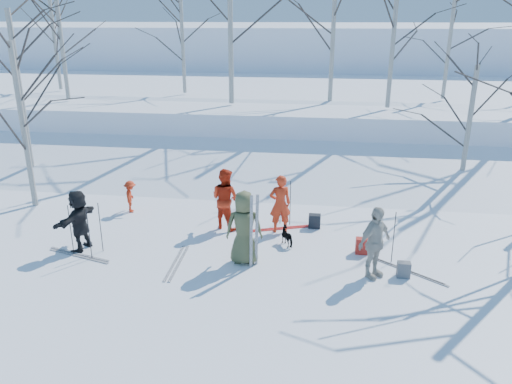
# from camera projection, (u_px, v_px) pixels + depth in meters

# --- Properties ---
(ground) EXTENTS (120.00, 120.00, 0.00)m
(ground) POSITION_uv_depth(u_px,v_px,m) (248.00, 261.00, 12.44)
(ground) COLOR white
(ground) RESTS_ON ground
(snow_ramp) EXTENTS (70.00, 9.49, 4.12)m
(snow_ramp) POSITION_uv_depth(u_px,v_px,m) (276.00, 173.00, 18.93)
(snow_ramp) COLOR white
(snow_ramp) RESTS_ON ground
(snow_plateau) EXTENTS (70.00, 18.00, 2.20)m
(snow_plateau) POSITION_uv_depth(u_px,v_px,m) (294.00, 106.00, 27.98)
(snow_plateau) COLOR white
(snow_plateau) RESTS_ON ground
(far_hill) EXTENTS (90.00, 30.00, 6.00)m
(far_hill) POSITION_uv_depth(u_px,v_px,m) (308.00, 58.00, 47.25)
(far_hill) COLOR white
(far_hill) RESTS_ON ground
(skier_olive_center) EXTENTS (0.96, 0.69, 1.85)m
(skier_olive_center) POSITION_uv_depth(u_px,v_px,m) (244.00, 228.00, 12.09)
(skier_olive_center) COLOR #494E2F
(skier_olive_center) RESTS_ON ground
(skier_red_north) EXTENTS (0.70, 0.56, 1.67)m
(skier_red_north) POSITION_uv_depth(u_px,v_px,m) (280.00, 204.00, 13.86)
(skier_red_north) COLOR red
(skier_red_north) RESTS_ON ground
(skier_redor_behind) EXTENTS (1.07, 0.99, 1.77)m
(skier_redor_behind) POSITION_uv_depth(u_px,v_px,m) (225.00, 199.00, 14.12)
(skier_redor_behind) COLOR red
(skier_redor_behind) RESTS_ON ground
(skier_red_seated) EXTENTS (0.54, 0.73, 1.00)m
(skier_red_seated) POSITION_uv_depth(u_px,v_px,m) (131.00, 197.00, 15.40)
(skier_red_seated) COLOR red
(skier_red_seated) RESTS_ON ground
(skier_cream_east) EXTENTS (1.02, 1.02, 1.74)m
(skier_cream_east) POSITION_uv_depth(u_px,v_px,m) (375.00, 243.00, 11.42)
(skier_cream_east) COLOR beige
(skier_cream_east) RESTS_ON ground
(skier_grey_west) EXTENTS (0.78, 1.57, 1.62)m
(skier_grey_west) POSITION_uv_depth(u_px,v_px,m) (79.00, 220.00, 12.82)
(skier_grey_west) COLOR black
(skier_grey_west) RESTS_ON ground
(dog) EXTENTS (0.56, 0.63, 0.50)m
(dog) POSITION_uv_depth(u_px,v_px,m) (288.00, 236.00, 13.24)
(dog) COLOR black
(dog) RESTS_ON ground
(upright_ski_left) EXTENTS (0.12, 0.17, 1.90)m
(upright_ski_left) POSITION_uv_depth(u_px,v_px,m) (251.00, 232.00, 11.78)
(upright_ski_left) COLOR silver
(upright_ski_left) RESTS_ON ground
(upright_ski_right) EXTENTS (0.14, 0.23, 1.89)m
(upright_ski_right) POSITION_uv_depth(u_px,v_px,m) (257.00, 230.00, 11.87)
(upright_ski_right) COLOR silver
(upright_ski_right) RESTS_ON ground
(ski_pair_a) EXTENTS (1.24, 2.01, 0.02)m
(ski_pair_a) POSITION_uv_depth(u_px,v_px,m) (79.00, 255.00, 12.72)
(ski_pair_a) COLOR silver
(ski_pair_a) RESTS_ON ground
(ski_pair_b) EXTENTS (1.42, 2.03, 0.02)m
(ski_pair_b) POSITION_uv_depth(u_px,v_px,m) (283.00, 228.00, 14.33)
(ski_pair_b) COLOR red
(ski_pair_b) RESTS_ON ground
(ski_pair_c) EXTENTS (0.32, 1.91, 0.02)m
(ski_pair_c) POSITION_uv_depth(u_px,v_px,m) (177.00, 263.00, 12.32)
(ski_pair_c) COLOR silver
(ski_pair_c) RESTS_ON ground
(ski_pair_d) EXTENTS (2.03, 2.09, 0.02)m
(ski_pair_d) POSITION_uv_depth(u_px,v_px,m) (409.00, 271.00, 11.91)
(ski_pair_d) COLOR silver
(ski_pair_d) RESTS_ON ground
(ski_pole_a) EXTENTS (0.02, 0.02, 1.34)m
(ski_pole_a) POSITION_uv_depth(u_px,v_px,m) (100.00, 227.00, 12.73)
(ski_pole_a) COLOR black
(ski_pole_a) RESTS_ON ground
(ski_pole_b) EXTENTS (0.02, 0.02, 1.34)m
(ski_pole_b) POSITION_uv_depth(u_px,v_px,m) (89.00, 234.00, 12.33)
(ski_pole_b) COLOR black
(ski_pole_b) RESTS_ON ground
(ski_pole_c) EXTENTS (0.02, 0.02, 1.34)m
(ski_pole_c) POSITION_uv_depth(u_px,v_px,m) (394.00, 238.00, 12.16)
(ski_pole_c) COLOR black
(ski_pole_c) RESTS_ON ground
(ski_pole_d) EXTENTS (0.02, 0.02, 1.34)m
(ski_pole_d) POSITION_uv_depth(u_px,v_px,m) (280.00, 202.00, 14.45)
(ski_pole_d) COLOR black
(ski_pole_d) RESTS_ON ground
(ski_pole_e) EXTENTS (0.02, 0.02, 1.34)m
(ski_pole_e) POSITION_uv_depth(u_px,v_px,m) (290.00, 203.00, 14.38)
(ski_pole_e) COLOR black
(ski_pole_e) RESTS_ON ground
(ski_pole_f) EXTENTS (0.02, 0.02, 1.34)m
(ski_pole_f) POSITION_uv_depth(u_px,v_px,m) (71.00, 230.00, 12.58)
(ski_pole_f) COLOR black
(ski_pole_f) RESTS_ON ground
(backpack_red) EXTENTS (0.32, 0.22, 0.42)m
(backpack_red) POSITION_uv_depth(u_px,v_px,m) (362.00, 246.00, 12.77)
(backpack_red) COLOR #AA231A
(backpack_red) RESTS_ON ground
(backpack_grey) EXTENTS (0.30, 0.20, 0.38)m
(backpack_grey) POSITION_uv_depth(u_px,v_px,m) (404.00, 270.00, 11.62)
(backpack_grey) COLOR #53555A
(backpack_grey) RESTS_ON ground
(backpack_dark) EXTENTS (0.34, 0.24, 0.40)m
(backpack_dark) POSITION_uv_depth(u_px,v_px,m) (315.00, 221.00, 14.34)
(backpack_dark) COLOR black
(backpack_dark) RESTS_ON ground
(birch_plateau_a) EXTENTS (3.93, 3.93, 4.76)m
(birch_plateau_a) POSITION_uv_depth(u_px,v_px,m) (55.00, 41.00, 24.88)
(birch_plateau_a) COLOR silver
(birch_plateau_a) RESTS_ON snow_plateau
(birch_plateau_c) EXTENTS (3.59, 3.59, 4.28)m
(birch_plateau_c) POSITION_uv_depth(u_px,v_px,m) (183.00, 47.00, 23.84)
(birch_plateau_c) COLOR silver
(birch_plateau_c) RESTS_ON snow_plateau
(birch_plateau_d) EXTENTS (5.52, 5.52, 7.03)m
(birch_plateau_d) POSITION_uv_depth(u_px,v_px,m) (230.00, 17.00, 20.43)
(birch_plateau_d) COLOR silver
(birch_plateau_d) RESTS_ON snow_plateau
(birch_plateau_e) EXTENTS (4.77, 4.77, 5.96)m
(birch_plateau_e) POSITION_uv_depth(u_px,v_px,m) (333.00, 30.00, 21.13)
(birch_plateau_e) COLOR silver
(birch_plateau_e) RESTS_ON snow_plateau
(birch_plateau_f) EXTENTS (4.24, 4.24, 5.19)m
(birch_plateau_f) POSITION_uv_depth(u_px,v_px,m) (393.00, 42.00, 19.74)
(birch_plateau_f) COLOR silver
(birch_plateau_f) RESTS_ON snow_plateau
(birch_plateau_h) EXTENTS (3.62, 3.62, 4.31)m
(birch_plateau_h) POSITION_uv_depth(u_px,v_px,m) (449.00, 50.00, 22.07)
(birch_plateau_h) COLOR silver
(birch_plateau_h) RESTS_ON snow_plateau
(birch_plateau_i) EXTENTS (4.51, 4.51, 5.59)m
(birch_plateau_i) POSITION_uv_depth(u_px,v_px,m) (61.00, 35.00, 21.67)
(birch_plateau_i) COLOR silver
(birch_plateau_i) RESTS_ON snow_plateau
(birch_edge_a) EXTENTS (4.17, 4.17, 5.10)m
(birch_edge_a) POSITION_uv_depth(u_px,v_px,m) (23.00, 127.00, 15.26)
(birch_edge_a) COLOR silver
(birch_edge_a) RESTS_ON ground
(birch_edge_d) EXTENTS (4.82, 4.82, 6.03)m
(birch_edge_d) POSITION_uv_depth(u_px,v_px,m) (21.00, 97.00, 17.82)
(birch_edge_d) COLOR silver
(birch_edge_d) RESTS_ON ground
(birch_edge_e) EXTENTS (3.59, 3.59, 4.27)m
(birch_edge_e) POSITION_uv_depth(u_px,v_px,m) (468.00, 129.00, 16.90)
(birch_edge_e) COLOR silver
(birch_edge_e) RESTS_ON ground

